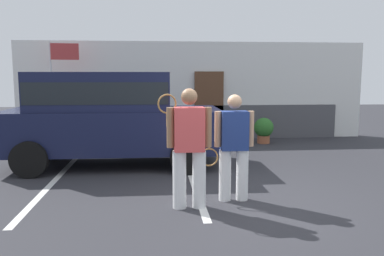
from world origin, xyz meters
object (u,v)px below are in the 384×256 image
(potted_plant_by_porch, at_px, (264,129))
(flag_pole, at_px, (58,74))
(tennis_player_man, at_px, (189,146))
(tennis_player_woman, at_px, (234,146))
(parked_suv, at_px, (109,114))

(potted_plant_by_porch, bearing_deg, flag_pole, 178.38)
(tennis_player_man, xyz_separation_m, tennis_player_woman, (0.73, 0.30, -0.07))
(tennis_player_man, xyz_separation_m, flag_pole, (-3.18, 5.66, 1.09))
(parked_suv, distance_m, tennis_player_man, 3.36)
(parked_suv, bearing_deg, flag_pole, 122.98)
(tennis_player_man, bearing_deg, potted_plant_by_porch, -115.68)
(flag_pole, bearing_deg, potted_plant_by_porch, -1.62)
(parked_suv, bearing_deg, tennis_player_man, -62.86)
(tennis_player_woman, relative_size, flag_pole, 0.58)
(parked_suv, xyz_separation_m, tennis_player_man, (1.50, -3.00, -0.21))
(parked_suv, height_order, tennis_player_woman, parked_suv)
(tennis_player_woman, bearing_deg, parked_suv, -51.26)
(potted_plant_by_porch, height_order, flag_pole, flag_pole)
(potted_plant_by_porch, bearing_deg, tennis_player_man, -115.89)
(tennis_player_woman, xyz_separation_m, potted_plant_by_porch, (1.93, 5.19, -0.46))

